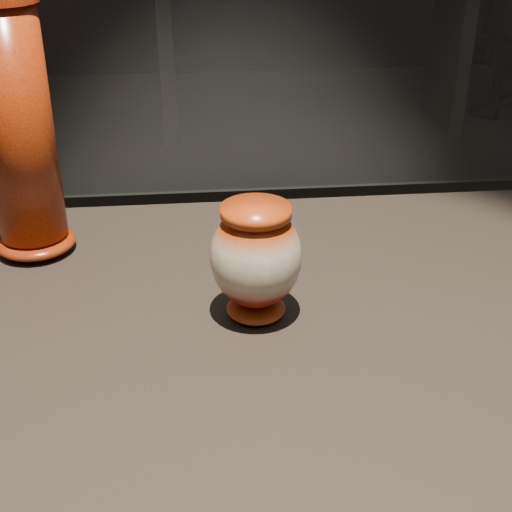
{
  "coord_description": "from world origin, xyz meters",
  "views": [
    {
      "loc": [
        -0.12,
        -0.73,
        1.4
      ],
      "look_at": [
        -0.04,
        0.04,
        0.99
      ],
      "focal_mm": 50.0,
      "sensor_mm": 36.0,
      "label": 1
    }
  ],
  "objects": [
    {
      "name": "display_plinth",
      "position": [
        0.0,
        0.0,
        0.63
      ],
      "size": [
        2.0,
        0.8,
        0.9
      ],
      "color": "black",
      "rests_on": "ground"
    },
    {
      "name": "main_vase",
      "position": [
        -0.04,
        0.04,
        0.98
      ],
      "size": [
        0.15,
        0.15,
        0.15
      ],
      "rotation": [
        0.0,
        0.0,
        0.38
      ],
      "color": "maroon",
      "rests_on": "display_plinth"
    },
    {
      "name": "tall_vase",
      "position": [
        -0.35,
        0.25,
        1.08
      ],
      "size": [
        0.15,
        0.15,
        0.37
      ],
      "rotation": [
        0.0,
        0.0,
        0.33
      ],
      "color": "#AE2D0B",
      "rests_on": "display_plinth"
    },
    {
      "name": "back_shelf",
      "position": [
        0.63,
        3.5,
        0.64
      ],
      "size": [
        2.0,
        0.6,
        0.9
      ],
      "color": "black",
      "rests_on": "ground"
    }
  ]
}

